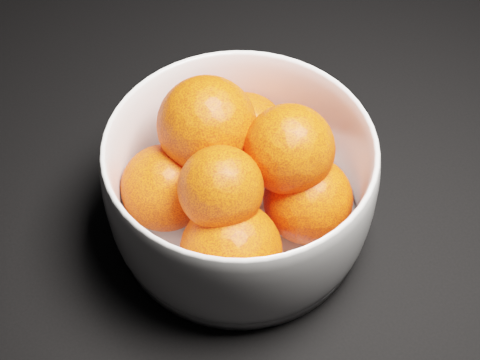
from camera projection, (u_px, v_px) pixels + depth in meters
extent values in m
cube|color=black|center=(359.00, 95.00, 0.64)|extent=(3.00, 3.00, 0.00)
cylinder|color=white|center=(240.00, 218.00, 0.54)|extent=(0.19, 0.19, 0.01)
sphere|color=#F83C07|center=(244.00, 136.00, 0.54)|extent=(0.07, 0.07, 0.07)
sphere|color=#F83C07|center=(165.00, 188.00, 0.51)|extent=(0.07, 0.07, 0.07)
sphere|color=#F83C07|center=(231.00, 252.00, 0.47)|extent=(0.07, 0.07, 0.07)
sphere|color=#F83C07|center=(308.00, 200.00, 0.50)|extent=(0.07, 0.07, 0.07)
sphere|color=#F83C07|center=(207.00, 125.00, 0.49)|extent=(0.07, 0.07, 0.07)
sphere|color=#F83C07|center=(221.00, 188.00, 0.46)|extent=(0.06, 0.06, 0.06)
sphere|color=#F83C07|center=(289.00, 149.00, 0.48)|extent=(0.07, 0.07, 0.07)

